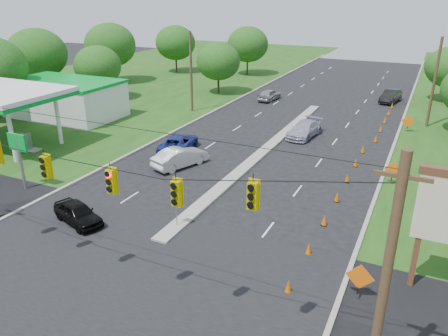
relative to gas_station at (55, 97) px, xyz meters
The scene contains 38 objects.
ground 31.23m from the gas_station, 40.57° to the right, with size 160.00×160.00×0.00m, color black.
grass_left 6.87m from the gas_station, behind, with size 40.00×160.00×0.06m, color #1E4714.
cross_street 31.23m from the gas_station, 40.57° to the right, with size 160.00×14.00×0.02m, color black.
curb_left 16.89m from the gas_station, 35.78° to the left, with size 0.25×110.00×0.16m, color gray.
curb_right 35.22m from the gas_station, 16.13° to the left, with size 0.25×110.00×0.16m, color gray.
median 23.79m from the gas_station, ahead, with size 1.00×34.00×0.18m, color gray.
median_sign 27.62m from the gas_station, 31.07° to the right, with size 0.55×0.06×2.05m.
signal_span 31.83m from the gas_station, 42.00° to the right, with size 25.60×0.32×9.00m.
utility_pole_far_left 14.93m from the gas_station, 41.21° to the left, with size 0.28×0.28×9.00m, color #422D1C.
utility_pole_far_right 39.08m from the gas_station, 22.21° to the left, with size 0.28×0.28×9.00m, color #422D1C.
gas_station is the anchor object (origin of this frame).
cone_0 35.95m from the gas_station, 28.72° to the right, with size 0.32×0.32×0.70m, color #E35D00.
cone_1 34.41m from the gas_station, 23.59° to the right, with size 0.32×0.32×0.70m, color #E35D00.
cone_2 33.17m from the gas_station, 18.03° to the right, with size 0.32×0.32×0.70m, color #E35D00.
cone_3 32.26m from the gas_station, 12.09° to the right, with size 0.32×0.32×0.70m, color #E35D00.
cone_4 31.71m from the gas_station, ahead, with size 0.32×0.32×0.70m, color #E35D00.
cone_5 31.55m from the gas_station, ahead, with size 0.32×0.32×0.70m, color #E35D00.
cone_6 31.77m from the gas_station, ahead, with size 0.32×0.32×0.70m, color #E35D00.
cone_7 32.95m from the gas_station, 12.75° to the left, with size 0.32×0.32×0.70m, color #E35D00.
cone_8 33.90m from the gas_station, 18.54° to the left, with size 0.32×0.32×0.70m, color #E35D00.
cone_9 35.16m from the gas_station, 23.97° to the left, with size 0.32×0.32×0.70m, color #E35D00.
cone_10 36.72m from the gas_station, 28.97° to the left, with size 0.32×0.32×0.70m, color #E35D00.
cone_11 38.54m from the gas_station, 33.54° to the left, with size 0.32×0.32×0.70m, color #E35D00.
work_sign_0 38.11m from the gas_station, 25.25° to the right, with size 1.27×0.58×1.37m.
work_sign_1 34.54m from the gas_station, ahead, with size 1.27×0.58×1.37m.
work_sign_2 36.42m from the gas_station, 18.85° to the left, with size 1.27×0.58×1.37m.
tree_2 10.19m from the gas_station, 103.60° to the left, with size 5.88×5.88×6.86m.
tree_3 21.66m from the gas_station, 112.93° to the left, with size 7.56×7.56×8.82m.
tree_4 32.14m from the gas_station, 97.82° to the left, with size 6.72×6.72×7.84m.
tree_5 22.05m from the gas_station, 63.99° to the left, with size 5.88×5.88×6.86m.
tree_6 35.67m from the gas_station, 77.60° to the left, with size 6.72×6.72×7.84m.
tree_14 13.29m from the gas_station, 143.18° to the left, with size 7.56×7.56×8.82m.
black_sedan 24.41m from the gas_station, 42.25° to the right, with size 1.55×3.86×1.31m, color black.
white_sedan 19.77m from the gas_station, 17.04° to the right, with size 1.65×4.73×1.56m, color silver.
blue_pickup 17.08m from the gas_station, ahead, with size 2.41×5.22×1.45m, color navy.
silver_car_far 26.36m from the gas_station, 13.21° to the left, with size 2.08×5.13×1.49m, color #ABA7C2.
silver_car_oncoming 25.70m from the gas_station, 47.41° to the left, with size 1.72×4.27×1.46m, color gray.
dark_car_receding 39.94m from the gas_station, 37.83° to the left, with size 1.64×4.71×1.55m, color black.
Camera 1 is at (12.31, -13.30, 13.01)m, focal length 35.00 mm.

